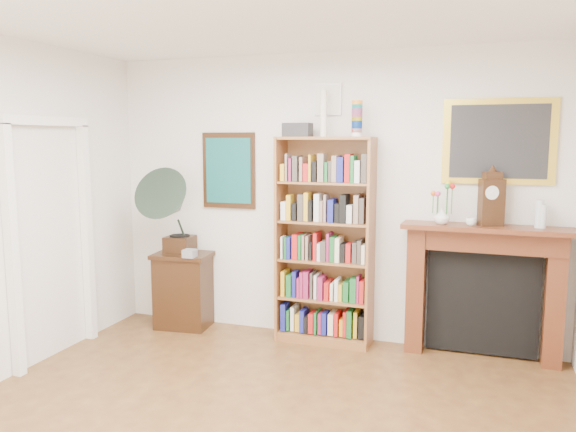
% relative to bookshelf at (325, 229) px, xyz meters
% --- Properties ---
extents(room, '(4.51, 5.01, 2.81)m').
position_rel_bookshelf_xyz_m(room, '(-0.02, -2.32, 0.28)').
color(room, '#4F2C18').
rests_on(room, ground).
extents(door_casing, '(0.08, 1.02, 2.17)m').
position_rel_bookshelf_xyz_m(door_casing, '(-2.23, -1.12, 0.15)').
color(door_casing, white).
rests_on(door_casing, left_wall).
extents(teal_poster, '(0.58, 0.04, 0.78)m').
position_rel_bookshelf_xyz_m(teal_poster, '(-1.07, 0.16, 0.53)').
color(teal_poster, black).
rests_on(teal_poster, back_wall).
extents(small_picture, '(0.26, 0.04, 0.30)m').
position_rel_bookshelf_xyz_m(small_picture, '(-0.02, 0.16, 1.23)').
color(small_picture, white).
rests_on(small_picture, back_wall).
extents(gilt_painting, '(0.95, 0.04, 0.75)m').
position_rel_bookshelf_xyz_m(gilt_painting, '(1.53, 0.16, 0.83)').
color(gilt_painting, gold).
rests_on(gilt_painting, back_wall).
extents(bookshelf, '(0.92, 0.34, 2.30)m').
position_rel_bookshelf_xyz_m(bookshelf, '(0.00, 0.00, 0.00)').
color(bookshelf, brown).
rests_on(bookshelf, floor).
extents(side_cabinet, '(0.62, 0.48, 0.79)m').
position_rel_bookshelf_xyz_m(side_cabinet, '(-1.52, -0.05, -0.72)').
color(side_cabinet, black).
rests_on(side_cabinet, floor).
extents(fireplace, '(1.45, 0.38, 1.22)m').
position_rel_bookshelf_xyz_m(fireplace, '(1.46, 0.08, -0.39)').
color(fireplace, '#502312').
rests_on(fireplace, floor).
extents(gramophone, '(0.59, 0.72, 0.90)m').
position_rel_bookshelf_xyz_m(gramophone, '(-1.58, -0.15, 0.18)').
color(gramophone, black).
rests_on(gramophone, side_cabinet).
extents(cd_stack, '(0.12, 0.12, 0.08)m').
position_rel_bookshelf_xyz_m(cd_stack, '(-1.35, -0.20, -0.28)').
color(cd_stack, '#A2A1AD').
rests_on(cd_stack, side_cabinet).
extents(mantel_clock, '(0.23, 0.18, 0.47)m').
position_rel_bookshelf_xyz_m(mantel_clock, '(1.49, 0.03, 0.33)').
color(mantel_clock, black).
rests_on(mantel_clock, fireplace).
extents(flower_vase, '(0.15, 0.15, 0.14)m').
position_rel_bookshelf_xyz_m(flower_vase, '(1.08, -0.00, 0.17)').
color(flower_vase, white).
rests_on(flower_vase, fireplace).
extents(teacup, '(0.10, 0.10, 0.07)m').
position_rel_bookshelf_xyz_m(teacup, '(1.33, -0.02, 0.14)').
color(teacup, silver).
rests_on(teacup, fireplace).
extents(bottle_left, '(0.07, 0.07, 0.24)m').
position_rel_bookshelf_xyz_m(bottle_left, '(1.88, 0.04, 0.22)').
color(bottle_left, silver).
rests_on(bottle_left, fireplace).
extents(bottle_right, '(0.06, 0.06, 0.20)m').
position_rel_bookshelf_xyz_m(bottle_right, '(1.91, 0.03, 0.20)').
color(bottle_right, silver).
rests_on(bottle_right, fireplace).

